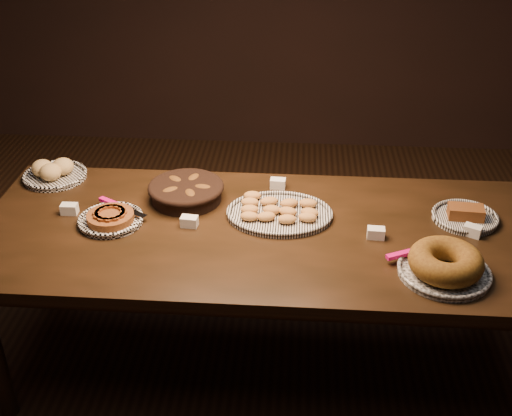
# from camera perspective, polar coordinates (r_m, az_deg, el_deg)

# --- Properties ---
(ground) EXTENTS (5.00, 5.00, 0.00)m
(ground) POSITION_cam_1_polar(r_m,az_deg,el_deg) (3.14, 0.60, -13.53)
(ground) COLOR black
(ground) RESTS_ON ground
(buffet_table) EXTENTS (2.40, 1.00, 0.75)m
(buffet_table) POSITION_cam_1_polar(r_m,az_deg,el_deg) (2.71, 0.67, -3.18)
(buffet_table) COLOR black
(buffet_table) RESTS_ON ground
(apple_tart_plate) EXTENTS (0.29, 0.30, 0.05)m
(apple_tart_plate) POSITION_cam_1_polar(r_m,az_deg,el_deg) (2.77, -12.79, -0.90)
(apple_tart_plate) COLOR white
(apple_tart_plate) RESTS_ON buffet_table
(madeleine_platter) EXTENTS (0.45, 0.37, 0.05)m
(madeleine_platter) POSITION_cam_1_polar(r_m,az_deg,el_deg) (2.75, 2.02, -0.36)
(madeleine_platter) COLOR black
(madeleine_platter) RESTS_ON buffet_table
(bundt_cake_plate) EXTENTS (0.38, 0.36, 0.11)m
(bundt_cake_plate) POSITION_cam_1_polar(r_m,az_deg,el_deg) (2.48, 16.45, -4.84)
(bundt_cake_plate) COLOR black
(bundt_cake_plate) RESTS_ON buffet_table
(croissant_basket) EXTENTS (0.38, 0.38, 0.08)m
(croissant_basket) POSITION_cam_1_polar(r_m,az_deg,el_deg) (2.87, -6.22, 1.57)
(croissant_basket) COLOR black
(croissant_basket) RESTS_ON buffet_table
(bread_roll_plate) EXTENTS (0.30, 0.30, 0.09)m
(bread_roll_plate) POSITION_cam_1_polar(r_m,az_deg,el_deg) (3.19, -17.56, 3.06)
(bread_roll_plate) COLOR white
(bread_roll_plate) RESTS_ON buffet_table
(loaf_plate) EXTENTS (0.28, 0.28, 0.06)m
(loaf_plate) POSITION_cam_1_polar(r_m,az_deg,el_deg) (2.86, 18.09, -0.67)
(loaf_plate) COLOR black
(loaf_plate) RESTS_ON buffet_table
(tent_cards) EXTENTS (1.78, 0.44, 0.04)m
(tent_cards) POSITION_cam_1_polar(r_m,az_deg,el_deg) (2.72, 1.63, -0.59)
(tent_cards) COLOR white
(tent_cards) RESTS_ON buffet_table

